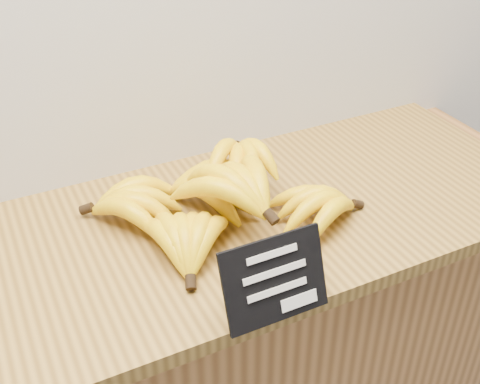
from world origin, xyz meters
TOP-DOWN VIEW (x-y plane):
  - counter at (-0.08, 2.75)m, footprint 1.48×0.50m
  - counter_top at (-0.08, 2.75)m, footprint 1.33×0.54m
  - chalkboard_sign at (-0.12, 2.49)m, footprint 0.17×0.05m
  - banana_pile at (-0.10, 2.76)m, footprint 0.49×0.41m

SIDE VIEW (x-z plane):
  - counter at x=-0.08m, z-range 0.00..0.90m
  - counter_top at x=-0.08m, z-range 0.90..0.93m
  - banana_pile at x=-0.10m, z-range 0.92..1.04m
  - chalkboard_sign at x=-0.12m, z-range 0.93..1.06m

